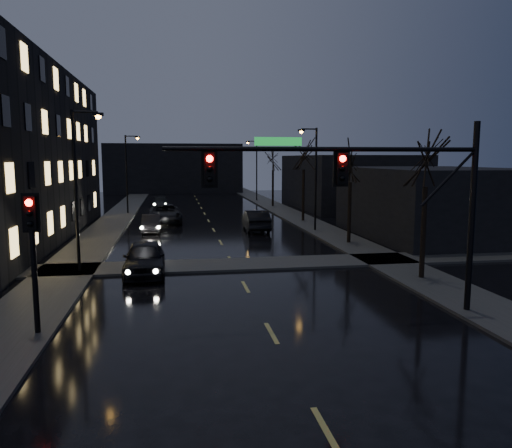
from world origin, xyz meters
name	(u,v)px	position (x,y,z in m)	size (l,w,h in m)	color
sidewalk_left	(109,227)	(-8.50, 35.00, 0.06)	(3.00, 140.00, 0.12)	#2D2D2B
sidewalk_right	(307,222)	(8.50, 35.00, 0.06)	(3.00, 140.00, 0.12)	#2D2D2B
sidewalk_cross	(234,264)	(0.00, 18.50, 0.06)	(40.00, 3.00, 0.12)	#2D2D2B
commercial_right_near	(433,203)	(15.50, 26.00, 2.50)	(10.00, 14.00, 5.00)	black
commercial_right_far	(349,182)	(17.00, 48.00, 3.00)	(12.00, 18.00, 6.00)	black
far_block	(174,168)	(-3.00, 78.00, 4.00)	(22.00, 10.00, 8.00)	black
signal_mast	(375,182)	(3.85, 9.00, 4.87)	(11.11, 0.41, 7.00)	black
signal_pole_left	(33,244)	(-7.50, 8.99, 3.01)	(0.35, 0.41, 4.53)	black
tree_near	(427,147)	(8.40, 14.00, 6.22)	(3.52, 3.52, 8.08)	black
tree_mid_a	(351,156)	(8.40, 24.00, 5.83)	(3.30, 3.30, 7.58)	black
tree_mid_b	(304,148)	(8.40, 36.00, 6.61)	(3.74, 3.74, 8.59)	black
tree_far	(273,155)	(8.40, 50.00, 6.06)	(3.43, 3.43, 7.88)	black
streetlight_l_near	(80,177)	(-7.58, 18.00, 4.77)	(1.53, 0.28, 8.00)	black
streetlight_l_far	(129,167)	(-7.58, 45.00, 4.77)	(1.53, 0.28, 8.00)	black
streetlight_r_mid	(313,170)	(7.58, 30.00, 4.77)	(1.53, 0.28, 8.00)	black
streetlight_r_far	(255,165)	(7.58, 58.00, 4.77)	(1.53, 0.28, 8.00)	black
oncoming_car_a	(144,258)	(-4.56, 17.14, 0.83)	(1.96, 4.86, 1.66)	black
oncoming_car_b	(151,223)	(-4.86, 31.68, 0.67)	(1.42, 4.07, 1.34)	black
oncoming_car_c	(165,214)	(-3.87, 37.12, 0.82)	(2.72, 5.89, 1.64)	black
oncoming_car_d	(161,203)	(-4.62, 50.46, 0.65)	(1.81, 4.46, 1.30)	black
lead_car	(256,220)	(3.28, 31.17, 0.82)	(1.73, 4.96, 1.64)	black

